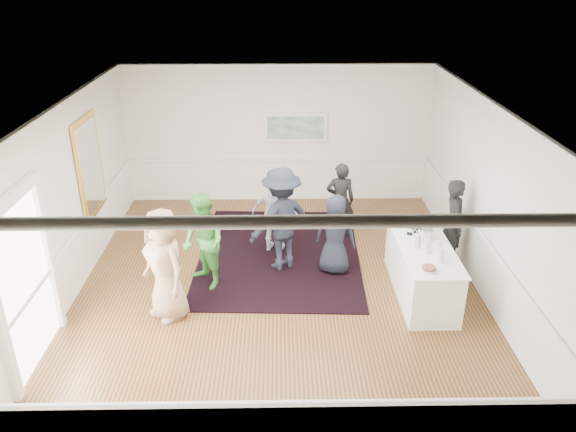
{
  "coord_description": "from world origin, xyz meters",
  "views": [
    {
      "loc": [
        0.02,
        -8.5,
        5.27
      ],
      "look_at": [
        0.17,
        0.2,
        1.28
      ],
      "focal_mm": 35.0,
      "sensor_mm": 36.0,
      "label": 1
    }
  ],
  "objects_px": {
    "guest_dark_a": "(281,219)",
    "ice_bucket": "(425,233)",
    "bartender": "(454,225)",
    "guest_lilac": "(275,214)",
    "nut_bowl": "(429,269)",
    "guest_green": "(204,242)",
    "guest_tan": "(165,265)",
    "serving_table": "(422,268)",
    "guest_dark_b": "(340,200)",
    "guest_navy": "(335,234)"
  },
  "relations": [
    {
      "from": "guest_tan",
      "to": "ice_bucket",
      "type": "bearing_deg",
      "value": 57.34
    },
    {
      "from": "guest_dark_a",
      "to": "serving_table",
      "type": "bearing_deg",
      "value": 127.02
    },
    {
      "from": "bartender",
      "to": "guest_tan",
      "type": "bearing_deg",
      "value": 113.42
    },
    {
      "from": "bartender",
      "to": "guest_lilac",
      "type": "height_order",
      "value": "bartender"
    },
    {
      "from": "guest_lilac",
      "to": "guest_dark_b",
      "type": "relative_size",
      "value": 1.0
    },
    {
      "from": "guest_green",
      "to": "guest_dark_a",
      "type": "height_order",
      "value": "guest_dark_a"
    },
    {
      "from": "bartender",
      "to": "guest_navy",
      "type": "bearing_deg",
      "value": 99.9
    },
    {
      "from": "ice_bucket",
      "to": "nut_bowl",
      "type": "relative_size",
      "value": 1.11
    },
    {
      "from": "guest_dark_a",
      "to": "nut_bowl",
      "type": "distance_m",
      "value": 2.89
    },
    {
      "from": "guest_green",
      "to": "guest_navy",
      "type": "height_order",
      "value": "guest_green"
    },
    {
      "from": "serving_table",
      "to": "guest_navy",
      "type": "xyz_separation_m",
      "value": [
        -1.41,
        0.76,
        0.28
      ]
    },
    {
      "from": "bartender",
      "to": "ice_bucket",
      "type": "height_order",
      "value": "bartender"
    },
    {
      "from": "guest_dark_a",
      "to": "guest_green",
      "type": "bearing_deg",
      "value": -5.84
    },
    {
      "from": "serving_table",
      "to": "guest_green",
      "type": "relative_size",
      "value": 1.34
    },
    {
      "from": "guest_navy",
      "to": "ice_bucket",
      "type": "relative_size",
      "value": 5.76
    },
    {
      "from": "bartender",
      "to": "guest_lilac",
      "type": "xyz_separation_m",
      "value": [
        -3.26,
        0.71,
        -0.08
      ]
    },
    {
      "from": "ice_bucket",
      "to": "guest_navy",
      "type": "bearing_deg",
      "value": 158.82
    },
    {
      "from": "guest_lilac",
      "to": "guest_navy",
      "type": "relative_size",
      "value": 1.06
    },
    {
      "from": "guest_dark_b",
      "to": "guest_navy",
      "type": "relative_size",
      "value": 1.07
    },
    {
      "from": "serving_table",
      "to": "ice_bucket",
      "type": "xyz_separation_m",
      "value": [
        0.05,
        0.2,
        0.58
      ]
    },
    {
      "from": "guest_tan",
      "to": "guest_dark_a",
      "type": "relative_size",
      "value": 0.95
    },
    {
      "from": "guest_green",
      "to": "guest_navy",
      "type": "xyz_separation_m",
      "value": [
        2.31,
        0.46,
        -0.11
      ]
    },
    {
      "from": "guest_tan",
      "to": "guest_dark_b",
      "type": "distance_m",
      "value": 4.15
    },
    {
      "from": "serving_table",
      "to": "guest_green",
      "type": "distance_m",
      "value": 3.76
    },
    {
      "from": "guest_green",
      "to": "guest_dark_a",
      "type": "distance_m",
      "value": 1.49
    },
    {
      "from": "guest_tan",
      "to": "guest_dark_b",
      "type": "bearing_deg",
      "value": 89.55
    },
    {
      "from": "ice_bucket",
      "to": "guest_dark_a",
      "type": "bearing_deg",
      "value": 162.92
    },
    {
      "from": "guest_tan",
      "to": "guest_lilac",
      "type": "xyz_separation_m",
      "value": [
        1.72,
        2.2,
        -0.14
      ]
    },
    {
      "from": "guest_lilac",
      "to": "ice_bucket",
      "type": "xyz_separation_m",
      "value": [
        2.55,
        -1.4,
        0.25
      ]
    },
    {
      "from": "guest_dark_b",
      "to": "guest_navy",
      "type": "xyz_separation_m",
      "value": [
        -0.23,
        -1.45,
        -0.05
      ]
    },
    {
      "from": "bartender",
      "to": "guest_green",
      "type": "xyz_separation_m",
      "value": [
        -4.48,
        -0.58,
        -0.01
      ]
    },
    {
      "from": "bartender",
      "to": "guest_dark_b",
      "type": "height_order",
      "value": "bartender"
    },
    {
      "from": "nut_bowl",
      "to": "serving_table",
      "type": "bearing_deg",
      "value": 81.23
    },
    {
      "from": "guest_lilac",
      "to": "serving_table",
      "type": "bearing_deg",
      "value": 163.1
    },
    {
      "from": "guest_navy",
      "to": "serving_table",
      "type": "bearing_deg",
      "value": 167.03
    },
    {
      "from": "guest_green",
      "to": "guest_dark_b",
      "type": "relative_size",
      "value": 1.08
    },
    {
      "from": "nut_bowl",
      "to": "guest_green",
      "type": "bearing_deg",
      "value": 161.85
    },
    {
      "from": "serving_table",
      "to": "bartender",
      "type": "distance_m",
      "value": 1.23
    },
    {
      "from": "bartender",
      "to": "guest_dark_a",
      "type": "xyz_separation_m",
      "value": [
        -3.14,
        0.06,
        0.1
      ]
    },
    {
      "from": "guest_lilac",
      "to": "guest_green",
      "type": "bearing_deg",
      "value": 62.15
    },
    {
      "from": "ice_bucket",
      "to": "bartender",
      "type": "bearing_deg",
      "value": 43.86
    },
    {
      "from": "guest_dark_b",
      "to": "nut_bowl",
      "type": "height_order",
      "value": "guest_dark_b"
    },
    {
      "from": "ice_bucket",
      "to": "guest_dark_b",
      "type": "bearing_deg",
      "value": 121.26
    },
    {
      "from": "guest_dark_a",
      "to": "guest_dark_b",
      "type": "bearing_deg",
      "value": -164.82
    },
    {
      "from": "guest_green",
      "to": "guest_navy",
      "type": "bearing_deg",
      "value": 63.74
    },
    {
      "from": "guest_green",
      "to": "nut_bowl",
      "type": "relative_size",
      "value": 7.32
    },
    {
      "from": "guest_dark_b",
      "to": "ice_bucket",
      "type": "xyz_separation_m",
      "value": [
        1.23,
        -2.02,
        0.25
      ]
    },
    {
      "from": "nut_bowl",
      "to": "guest_dark_b",
      "type": "bearing_deg",
      "value": 108.68
    },
    {
      "from": "guest_dark_a",
      "to": "ice_bucket",
      "type": "distance_m",
      "value": 2.54
    },
    {
      "from": "guest_navy",
      "to": "guest_green",
      "type": "bearing_deg",
      "value": 26.61
    }
  ]
}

